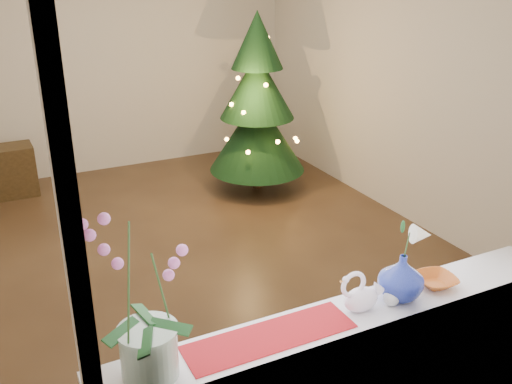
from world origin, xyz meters
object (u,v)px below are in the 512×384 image
orchid_pot (144,297)px  amber_dish (435,281)px  swan (362,291)px  blue_vase (402,274)px  xmas_tree (257,104)px  paperweight (391,298)px

orchid_pot → amber_dish: orchid_pot is taller
swan → blue_vase: 0.21m
amber_dish → xmas_tree: size_ratio=0.08×
swan → paperweight: bearing=2.0°
blue_vase → xmas_tree: xmas_tree is taller
swan → amber_dish: (0.42, 0.01, -0.07)m
xmas_tree → swan: bearing=-109.9°
orchid_pot → xmas_tree: (2.19, 3.53, -0.32)m
xmas_tree → paperweight: bearing=-107.7°
orchid_pot → xmas_tree: 4.16m
orchid_pot → swan: 0.95m
paperweight → xmas_tree: xmas_tree is taller
orchid_pot → xmas_tree: size_ratio=0.35×
swan → paperweight: swan is taller
amber_dish → swan: bearing=-178.9°
orchid_pot → amber_dish: bearing=0.4°
orchid_pot → xmas_tree: bearing=58.2°
amber_dish → xmas_tree: bearing=76.4°
blue_vase → xmas_tree: (1.06, 3.53, -0.11)m
blue_vase → amber_dish: size_ratio=1.53×
blue_vase → xmas_tree: bearing=73.2°
orchid_pot → paperweight: orchid_pot is taller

